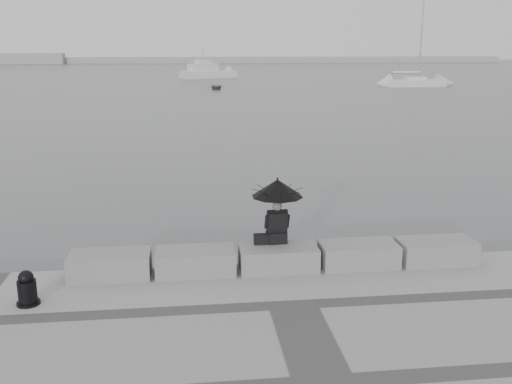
{
  "coord_description": "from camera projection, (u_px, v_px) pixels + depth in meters",
  "views": [
    {
      "loc": [
        -1.74,
        -11.35,
        5.02
      ],
      "look_at": [
        -0.06,
        3.0,
        1.27
      ],
      "focal_mm": 40.0,
      "sensor_mm": 36.0,
      "label": 1
    }
  ],
  "objects": [
    {
      "name": "mooring_bollard",
      "position": [
        27.0,
        290.0,
        10.14
      ],
      "size": [
        0.41,
        0.41,
        0.65
      ],
      "color": "black",
      "rests_on": "promenade"
    },
    {
      "name": "stone_block_far_right",
      "position": [
        436.0,
        251.0,
        12.13
      ],
      "size": [
        1.6,
        0.8,
        0.5
      ],
      "primitive_type": "cube",
      "color": "slate",
      "rests_on": "promenade"
    },
    {
      "name": "bag",
      "position": [
        262.0,
        239.0,
        11.83
      ],
      "size": [
        0.32,
        0.18,
        0.21
      ],
      "primitive_type": "cube",
      "color": "black",
      "rests_on": "stone_block_centre"
    },
    {
      "name": "sailboat_right",
      "position": [
        415.0,
        82.0,
        70.35
      ],
      "size": [
        7.16,
        2.45,
        12.9
      ],
      "rotation": [
        0.0,
        0.0,
        -0.01
      ],
      "color": "silver",
      "rests_on": "ground"
    },
    {
      "name": "seated_person",
      "position": [
        277.0,
        197.0,
        11.71
      ],
      "size": [
        1.07,
        1.07,
        1.39
      ],
      "rotation": [
        0.0,
        0.0,
        0.07
      ],
      "color": "black",
      "rests_on": "stone_block_centre"
    },
    {
      "name": "motor_cruiser",
      "position": [
        208.0,
        72.0,
        87.82
      ],
      "size": [
        9.06,
        5.91,
        4.5
      ],
      "rotation": [
        0.0,
        0.0,
        0.39
      ],
      "color": "silver",
      "rests_on": "ground"
    },
    {
      "name": "stone_block_far_left",
      "position": [
        110.0,
        265.0,
        11.36
      ],
      "size": [
        1.6,
        0.8,
        0.5
      ],
      "primitive_type": "cube",
      "color": "slate",
      "rests_on": "promenade"
    },
    {
      "name": "ground",
      "position": [
        275.0,
        283.0,
        12.37
      ],
      "size": [
        360.0,
        360.0,
        0.0
      ],
      "primitive_type": "plane",
      "color": "#4F5254",
      "rests_on": "ground"
    },
    {
      "name": "stone_block_right",
      "position": [
        358.0,
        255.0,
        11.94
      ],
      "size": [
        1.6,
        0.8,
        0.5
      ],
      "primitive_type": "cube",
      "color": "slate",
      "rests_on": "promenade"
    },
    {
      "name": "stone_block_left",
      "position": [
        196.0,
        262.0,
        11.55
      ],
      "size": [
        1.6,
        0.8,
        0.5
      ],
      "primitive_type": "cube",
      "color": "slate",
      "rests_on": "promenade"
    },
    {
      "name": "dinghy",
      "position": [
        216.0,
        87.0,
        66.24
      ],
      "size": [
        2.93,
        1.37,
        0.48
      ],
      "primitive_type": "imported",
      "rotation": [
        0.0,
        0.0,
        -0.06
      ],
      "color": "slate",
      "rests_on": "ground"
    },
    {
      "name": "stone_block_centre",
      "position": [
        278.0,
        258.0,
        11.74
      ],
      "size": [
        1.6,
        0.8,
        0.5
      ],
      "primitive_type": "cube",
      "color": "slate",
      "rests_on": "promenade"
    },
    {
      "name": "distant_landmass",
      "position": [
        165.0,
        60.0,
        159.78
      ],
      "size": [
        180.0,
        8.0,
        2.8
      ],
      "color": "#989B9D",
      "rests_on": "ground"
    }
  ]
}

